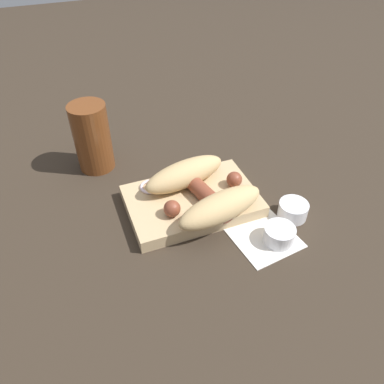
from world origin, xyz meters
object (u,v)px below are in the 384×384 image
(sausage, at_px, (205,194))
(condiment_cup_far, at_px, (293,211))
(food_tray, at_px, (192,201))
(bread_roll, at_px, (202,190))
(drink_glass, at_px, (92,137))
(condiment_cup_near, at_px, (279,235))

(sausage, height_order, condiment_cup_far, sausage)
(sausage, bearing_deg, food_tray, -46.33)
(bread_roll, height_order, sausage, bread_roll)
(bread_roll, relative_size, drink_glass, 1.37)
(food_tray, bearing_deg, bread_roll, 131.88)
(condiment_cup_near, xyz_separation_m, drink_glass, (0.24, -0.32, 0.06))
(drink_glass, bearing_deg, food_tray, 126.79)
(sausage, xyz_separation_m, drink_glass, (0.16, -0.20, 0.03))
(food_tray, bearing_deg, condiment_cup_far, 150.50)
(drink_glass, bearing_deg, condiment_cup_far, 137.12)
(bread_roll, bearing_deg, drink_glass, -52.80)
(condiment_cup_near, relative_size, condiment_cup_far, 1.00)
(sausage, bearing_deg, drink_glass, -52.54)
(bread_roll, bearing_deg, condiment_cup_near, 127.76)
(bread_roll, bearing_deg, sausage, 141.40)
(condiment_cup_near, bearing_deg, bread_roll, -52.24)
(sausage, bearing_deg, condiment_cup_far, 153.18)
(food_tray, relative_size, bread_roll, 1.22)
(food_tray, relative_size, condiment_cup_near, 4.48)
(condiment_cup_far, distance_m, drink_glass, 0.41)
(food_tray, height_order, sausage, sausage)
(condiment_cup_far, bearing_deg, food_tray, -29.50)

